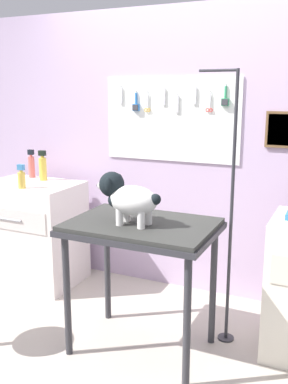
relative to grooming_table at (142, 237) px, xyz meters
name	(u,v)px	position (x,y,z in m)	size (l,w,h in m)	color
ground	(111,368)	(-0.09, -0.25, -0.79)	(4.40, 4.00, 0.04)	#BAAFA2
rear_wall_panel	(185,153)	(-0.09, 1.02, 0.39)	(4.00, 0.11, 2.30)	#BCA3C4
grooming_table	(142,237)	(0.00, 0.00, 0.00)	(0.91, 0.64, 0.86)	#2D2D33
grooming_arm	(230,221)	(0.47, 0.34, 0.07)	(0.30, 0.11, 1.78)	#2D2D33
dog	(127,197)	(-0.07, -0.06, 0.26)	(0.44, 0.21, 0.31)	white
counter_left	(34,232)	(-1.32, 0.59, -0.33)	(0.80, 0.58, 0.88)	silver
conditioner_bottle	(22,178)	(-1.25, 0.39, 0.20)	(0.06, 0.06, 0.19)	gold
spray_bottle_tall	(43,167)	(-1.30, 0.73, 0.23)	(0.07, 0.07, 0.26)	gold
detangler_spray	(32,165)	(-1.47, 0.80, 0.22)	(0.06, 0.06, 0.25)	#D8645C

